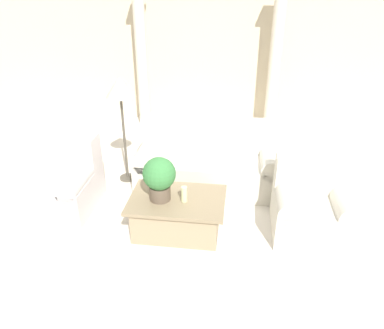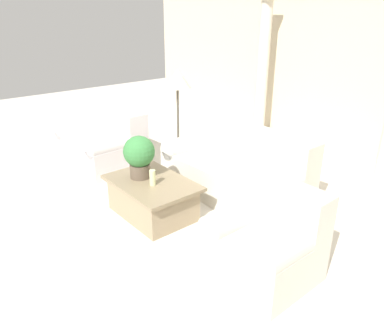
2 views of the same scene
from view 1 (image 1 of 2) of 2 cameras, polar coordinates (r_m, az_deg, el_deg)
ground_plane at (r=4.97m, az=-0.37°, el=-6.56°), size 16.00×16.00×0.00m
wall_back at (r=7.54m, az=3.26°, el=18.36°), size 10.00×0.06×3.20m
sofa_long at (r=5.36m, az=2.53°, el=0.59°), size 1.99×0.92×0.90m
loveseat at (r=5.25m, az=-21.93°, el=-2.10°), size 1.40×0.92×0.90m
coffee_table at (r=4.45m, az=-2.22°, el=-7.53°), size 1.11×0.77×0.44m
potted_plant at (r=4.19m, az=-5.00°, el=-1.87°), size 0.38×0.38×0.52m
pillar_candle at (r=4.23m, az=-1.21°, el=-4.53°), size 0.07×0.07×0.19m
floor_lamp at (r=5.20m, az=-10.87°, el=10.65°), size 0.39×0.39×1.53m
column_left at (r=7.35m, az=-7.70°, el=15.50°), size 0.30×0.30×2.53m
column_right at (r=7.13m, az=12.47°, el=14.75°), size 0.30×0.30×2.53m
armchair at (r=4.59m, az=18.01°, el=-5.83°), size 0.90×0.80×0.87m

